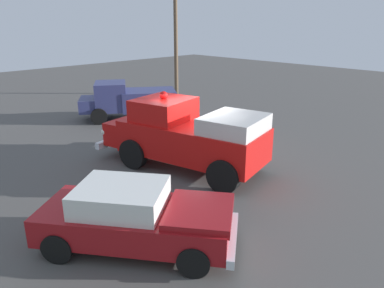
# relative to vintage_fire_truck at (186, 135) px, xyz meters

# --- Properties ---
(ground_plane) EXTENTS (60.00, 60.00, 0.00)m
(ground_plane) POSITION_rel_vintage_fire_truck_xyz_m (-0.60, 0.08, -1.20)
(ground_plane) COLOR #514F4C
(vintage_fire_truck) EXTENTS (3.45, 6.27, 2.59)m
(vintage_fire_truck) POSITION_rel_vintage_fire_truck_xyz_m (0.00, 0.00, 0.00)
(vintage_fire_truck) COLOR black
(vintage_fire_truck) RESTS_ON ground
(classic_hot_rod) EXTENTS (4.06, 4.62, 1.46)m
(classic_hot_rod) POSITION_rel_vintage_fire_truck_xyz_m (3.99, 2.53, -0.45)
(classic_hot_rod) COLOR black
(classic_hot_rod) RESTS_ON ground
(parked_pickup) EXTENTS (4.97, 4.23, 1.90)m
(parked_pickup) POSITION_rel_vintage_fire_truck_xyz_m (-2.55, -6.85, -0.21)
(parked_pickup) COLOR black
(parked_pickup) RESTS_ON ground
(lawn_chair_near_truck) EXTENTS (0.55, 0.56, 1.02)m
(lawn_chair_near_truck) POSITION_rel_vintage_fire_truck_xyz_m (-3.73, -0.06, -0.61)
(lawn_chair_near_truck) COLOR #B7BABF
(lawn_chair_near_truck) RESTS_ON ground
(spectator_seated) EXTENTS (0.57, 0.43, 1.29)m
(spectator_seated) POSITION_rel_vintage_fire_truck_xyz_m (-3.60, -0.08, -0.50)
(spectator_seated) COLOR #383842
(spectator_seated) RESTS_ON ground
(utility_pole) EXTENTS (0.26, 1.70, 7.13)m
(utility_pole) POSITION_rel_vintage_fire_truck_xyz_m (-8.78, -10.01, 2.51)
(utility_pole) COLOR brown
(utility_pole) RESTS_ON ground
(traffic_cone) EXTENTS (0.40, 0.40, 0.64)m
(traffic_cone) POSITION_rel_vintage_fire_truck_xyz_m (-1.72, -2.05, -0.89)
(traffic_cone) COLOR orange
(traffic_cone) RESTS_ON ground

